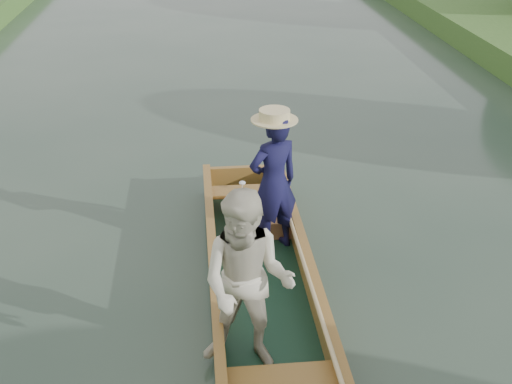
{
  "coord_description": "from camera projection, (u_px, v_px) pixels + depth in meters",
  "views": [
    {
      "loc": [
        -0.62,
        -5.66,
        4.18
      ],
      "look_at": [
        0.0,
        0.6,
        0.95
      ],
      "focal_mm": 45.0,
      "sensor_mm": 36.0,
      "label": 1
    }
  ],
  "objects": [
    {
      "name": "punt",
      "position": [
        259.0,
        255.0,
        6.52
      ],
      "size": [
        1.33,
        5.0,
        1.82
      ],
      "color": "#133321",
      "rests_on": "ground"
    },
    {
      "name": "ground",
      "position": [
        261.0,
        295.0,
        6.97
      ],
      "size": [
        120.0,
        120.0,
        0.0
      ],
      "primitive_type": "plane",
      "color": "#283D30",
      "rests_on": "ground"
    }
  ]
}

